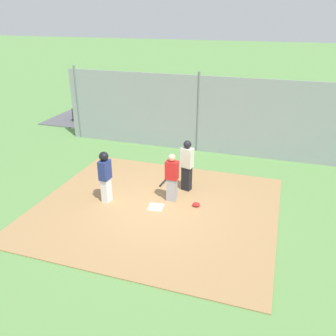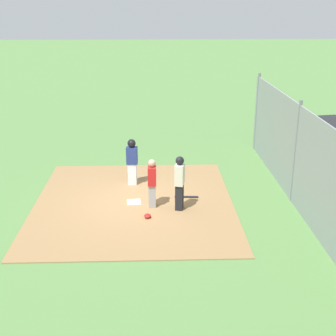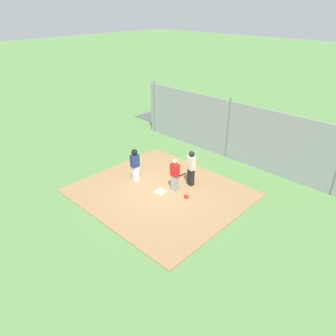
{
  "view_description": "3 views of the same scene",
  "coord_description": "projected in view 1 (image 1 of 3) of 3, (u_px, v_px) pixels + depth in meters",
  "views": [
    {
      "loc": [
        -3.27,
        8.75,
        5.5
      ],
      "look_at": [
        -0.1,
        -0.91,
        0.98
      ],
      "focal_mm": 37.55,
      "sensor_mm": 36.0,
      "label": 1
    },
    {
      "loc": [
        -13.74,
        -0.63,
        6.16
      ],
      "look_at": [
        0.73,
        -1.14,
        0.94
      ],
      "focal_mm": 49.24,
      "sensor_mm": 36.0,
      "label": 2
    },
    {
      "loc": [
        -8.7,
        8.6,
        7.74
      ],
      "look_at": [
        0.21,
        -0.72,
        0.91
      ],
      "focal_mm": 33.67,
      "sensor_mm": 36.0,
      "label": 3
    }
  ],
  "objects": [
    {
      "name": "umpire",
      "position": [
        187.0,
        164.0,
        11.47
      ],
      "size": [
        0.43,
        0.35,
        1.74
      ],
      "rotation": [
        0.0,
        0.0,
        1.32
      ],
      "color": "black",
      "rests_on": "dirt_infield"
    },
    {
      "name": "runner",
      "position": [
        105.0,
        174.0,
        10.73
      ],
      "size": [
        0.29,
        0.4,
        1.67
      ],
      "rotation": [
        0.0,
        0.0,
        3.05
      ],
      "color": "silver",
      "rests_on": "dirt_infield"
    },
    {
      "name": "backstop_fence",
      "position": [
        198.0,
        114.0,
        14.6
      ],
      "size": [
        12.0,
        0.1,
        3.35
      ],
      "color": "#93999E",
      "rests_on": "ground_plane"
    },
    {
      "name": "parking_lot",
      "position": [
        213.0,
        126.0,
        18.45
      ],
      "size": [
        18.0,
        5.2,
        0.04
      ],
      "primitive_type": "cube",
      "color": "#515156",
      "rests_on": "ground_plane"
    },
    {
      "name": "catcher",
      "position": [
        172.0,
        177.0,
        10.85
      ],
      "size": [
        0.38,
        0.26,
        1.57
      ],
      "rotation": [
        0.0,
        0.0,
        1.56
      ],
      "color": "#9E9EA3",
      "rests_on": "dirt_infield"
    },
    {
      "name": "ground_plane",
      "position": [
        156.0,
        208.0,
        10.76
      ],
      "size": [
        140.0,
        140.0,
        0.0
      ],
      "primitive_type": "plane",
      "color": "#5B8947"
    },
    {
      "name": "baseball_bat",
      "position": [
        164.0,
        181.0,
        12.33
      ],
      "size": [
        0.11,
        0.79,
        0.06
      ],
      "primitive_type": "cylinder",
      "rotation": [
        0.0,
        1.57,
        4.65
      ],
      "color": "black",
      "rests_on": "dirt_infield"
    },
    {
      "name": "catcher_mask",
      "position": [
        196.0,
        205.0,
        10.78
      ],
      "size": [
        0.24,
        0.2,
        0.12
      ],
      "primitive_type": "ellipsoid",
      "color": "red",
      "rests_on": "dirt_infield"
    },
    {
      "name": "home_plate",
      "position": [
        156.0,
        207.0,
        10.74
      ],
      "size": [
        0.48,
        0.48,
        0.02
      ],
      "primitive_type": "cube",
      "rotation": [
        0.0,
        0.0,
        0.11
      ],
      "color": "white",
      "rests_on": "dirt_infield"
    },
    {
      "name": "parked_car_dark",
      "position": [
        115.0,
        109.0,
        19.36
      ],
      "size": [
        4.42,
        2.39,
        1.28
      ],
      "rotation": [
        0.0,
        0.0,
        0.16
      ],
      "color": "black",
      "rests_on": "parking_lot"
    },
    {
      "name": "dirt_infield",
      "position": [
        156.0,
        208.0,
        10.75
      ],
      "size": [
        7.2,
        6.4,
        0.03
      ],
      "primitive_type": "cube",
      "color": "#9E774C",
      "rests_on": "ground_plane"
    },
    {
      "name": "parked_car_white",
      "position": [
        211.0,
        117.0,
        17.94
      ],
      "size": [
        4.22,
        1.93,
        1.28
      ],
      "rotation": [
        0.0,
        0.0,
        0.01
      ],
      "color": "silver",
      "rests_on": "parking_lot"
    }
  ]
}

